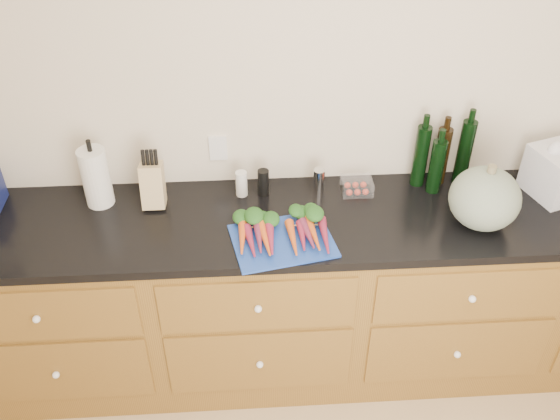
{
  "coord_description": "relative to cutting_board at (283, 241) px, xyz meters",
  "views": [
    {
      "loc": [
        -0.47,
        -0.8,
        2.62
      ],
      "look_at": [
        -0.35,
        1.2,
        1.06
      ],
      "focal_mm": 40.0,
      "sensor_mm": 36.0,
      "label": 1
    }
  ],
  "objects": [
    {
      "name": "grinder_salt",
      "position": [
        -0.16,
        0.34,
        0.05
      ],
      "size": [
        0.05,
        0.05,
        0.12
      ],
      "primitive_type": "cylinder",
      "color": "silver",
      "rests_on": "countertop"
    },
    {
      "name": "squash",
      "position": [
        0.84,
        0.07,
        0.13
      ],
      "size": [
        0.29,
        0.29,
        0.27
      ],
      "primitive_type": "ellipsoid",
      "color": "slate",
      "rests_on": "countertop"
    },
    {
      "name": "paper_towel",
      "position": [
        -0.79,
        0.32,
        0.13
      ],
      "size": [
        0.12,
        0.12,
        0.27
      ],
      "primitive_type": "cylinder",
      "color": "white",
      "rests_on": "countertop"
    },
    {
      "name": "tomato_box",
      "position": [
        0.36,
        0.33,
        0.03
      ],
      "size": [
        0.14,
        0.11,
        0.06
      ],
      "primitive_type": "cube",
      "color": "white",
      "rests_on": "countertop"
    },
    {
      "name": "grinder_pepper",
      "position": [
        -0.06,
        0.34,
        0.06
      ],
      "size": [
        0.05,
        0.05,
        0.13
      ],
      "primitive_type": "cylinder",
      "color": "black",
      "rests_on": "countertop"
    },
    {
      "name": "wall_back",
      "position": [
        0.34,
        0.48,
        0.35
      ],
      "size": [
        4.1,
        0.05,
        2.6
      ],
      "primitive_type": "cube",
      "color": "beige",
      "rests_on": "ground"
    },
    {
      "name": "cutting_board",
      "position": [
        0.0,
        0.0,
        0.0
      ],
      "size": [
        0.46,
        0.38,
        0.01
      ],
      "primitive_type": "cube",
      "rotation": [
        0.0,
        0.0,
        0.19
      ],
      "color": "#1C3F9F",
      "rests_on": "countertop"
    },
    {
      "name": "canister_chrome",
      "position": [
        0.19,
        0.34,
        0.05
      ],
      "size": [
        0.05,
        0.05,
        0.12
      ],
      "primitive_type": "cylinder",
      "color": "silver",
      "rests_on": "countertop"
    },
    {
      "name": "knife_block",
      "position": [
        -0.55,
        0.3,
        0.09
      ],
      "size": [
        0.1,
        0.1,
        0.2
      ],
      "primitive_type": "cube",
      "color": "tan",
      "rests_on": "countertop"
    },
    {
      "name": "cabinets",
      "position": [
        0.34,
        0.16,
        -0.49
      ],
      "size": [
        3.6,
        0.64,
        0.9
      ],
      "color": "brown",
      "rests_on": "ground"
    },
    {
      "name": "countertop",
      "position": [
        0.34,
        0.16,
        -0.03
      ],
      "size": [
        3.64,
        0.62,
        0.04
      ],
      "primitive_type": "cube",
      "color": "black",
      "rests_on": "cabinets"
    },
    {
      "name": "bottles",
      "position": [
        0.74,
        0.37,
        0.14
      ],
      "size": [
        0.26,
        0.14,
        0.32
      ],
      "color": "black",
      "rests_on": "countertop"
    },
    {
      "name": "carrots",
      "position": [
        -0.0,
        0.04,
        0.03
      ],
      "size": [
        0.4,
        0.29,
        0.06
      ],
      "color": "#E5591A",
      "rests_on": "cutting_board"
    }
  ]
}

